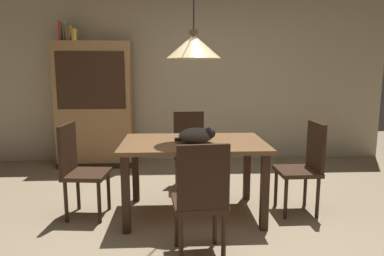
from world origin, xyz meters
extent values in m
plane|color=#998466|center=(0.00, 0.00, 0.00)|extent=(10.00, 10.00, 0.00)
cube|color=beige|center=(0.00, 2.65, 1.45)|extent=(6.40, 0.10, 2.90)
cube|color=brown|center=(0.01, 0.40, 0.73)|extent=(1.40, 0.90, 0.04)
cube|color=#382316|center=(-0.61, 0.01, 0.35)|extent=(0.07, 0.07, 0.71)
cube|color=#382316|center=(0.63, 0.01, 0.35)|extent=(0.07, 0.07, 0.71)
cube|color=#382316|center=(-0.61, 0.79, 0.35)|extent=(0.07, 0.07, 0.71)
cube|color=#382316|center=(0.63, 0.79, 0.35)|extent=(0.07, 0.07, 0.71)
cube|color=#382316|center=(0.01, -0.40, 0.43)|extent=(0.44, 0.44, 0.04)
cube|color=#322014|center=(0.03, -0.58, 0.69)|extent=(0.38, 0.07, 0.48)
cylinder|color=#382316|center=(0.15, -0.23, 0.21)|extent=(0.04, 0.04, 0.41)
cylinder|color=#382316|center=(-0.16, -0.26, 0.21)|extent=(0.04, 0.04, 0.41)
cylinder|color=#382316|center=(0.18, -0.54, 0.21)|extent=(0.04, 0.04, 0.41)
cylinder|color=#382316|center=(-0.13, -0.57, 0.21)|extent=(0.04, 0.04, 0.41)
cube|color=#382316|center=(1.06, 0.40, 0.43)|extent=(0.41, 0.41, 0.04)
cube|color=#322014|center=(1.24, 0.40, 0.69)|extent=(0.04, 0.38, 0.48)
cylinder|color=#382316|center=(0.90, 0.56, 0.21)|extent=(0.04, 0.04, 0.41)
cylinder|color=#382316|center=(0.90, 0.24, 0.21)|extent=(0.04, 0.04, 0.41)
cylinder|color=#382316|center=(1.22, 0.56, 0.21)|extent=(0.04, 0.04, 0.41)
cylinder|color=#382316|center=(1.22, 0.24, 0.21)|extent=(0.04, 0.04, 0.41)
cube|color=#382316|center=(-1.04, 0.40, 0.43)|extent=(0.43, 0.43, 0.04)
cube|color=#322014|center=(-1.22, 0.42, 0.69)|extent=(0.07, 0.38, 0.48)
cylinder|color=#382316|center=(-0.90, 0.23, 0.21)|extent=(0.04, 0.04, 0.41)
cylinder|color=#382316|center=(-0.87, 0.54, 0.21)|extent=(0.04, 0.04, 0.41)
cylinder|color=#382316|center=(-1.21, 0.25, 0.21)|extent=(0.04, 0.04, 0.41)
cylinder|color=#382316|center=(-1.19, 0.57, 0.21)|extent=(0.04, 0.04, 0.41)
cube|color=#382316|center=(0.01, 1.20, 0.43)|extent=(0.41, 0.41, 0.04)
cube|color=#322014|center=(0.00, 1.38, 0.69)|extent=(0.38, 0.05, 0.48)
cylinder|color=#382316|center=(-0.14, 1.03, 0.21)|extent=(0.04, 0.04, 0.41)
cylinder|color=#382316|center=(0.18, 1.04, 0.21)|extent=(0.04, 0.04, 0.41)
cylinder|color=#382316|center=(-0.16, 1.35, 0.21)|extent=(0.04, 0.04, 0.41)
cylinder|color=#382316|center=(0.16, 1.36, 0.21)|extent=(0.04, 0.04, 0.41)
ellipsoid|color=#4C4742|center=(0.03, 0.32, 0.82)|extent=(0.37, 0.28, 0.15)
sphere|color=black|center=(0.16, 0.30, 0.85)|extent=(0.11, 0.11, 0.11)
cylinder|color=black|center=(-0.09, 0.38, 0.78)|extent=(0.18, 0.04, 0.04)
cone|color=beige|center=(0.01, 0.40, 1.66)|extent=(0.52, 0.52, 0.22)
cylinder|color=#513D23|center=(0.01, 0.40, 1.79)|extent=(0.08, 0.08, 0.04)
cube|color=#A87A4C|center=(-1.36, 2.32, 0.93)|extent=(1.10, 0.44, 1.85)
cube|color=#382316|center=(-1.36, 2.10, 1.29)|extent=(0.97, 0.01, 0.81)
cube|color=#382316|center=(-1.36, 2.32, 0.04)|extent=(1.12, 0.45, 0.08)
cube|color=#B73833|center=(-1.79, 2.32, 1.99)|extent=(0.04, 0.22, 0.28)
cube|color=#427A4C|center=(-1.74, 2.32, 1.98)|extent=(0.03, 0.20, 0.26)
cube|color=brown|center=(-1.68, 2.32, 1.96)|extent=(0.06, 0.24, 0.22)
cube|color=gold|center=(-1.61, 2.32, 1.94)|extent=(0.04, 0.20, 0.18)
camera|label=1|loc=(-0.17, -2.96, 1.44)|focal=32.69mm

